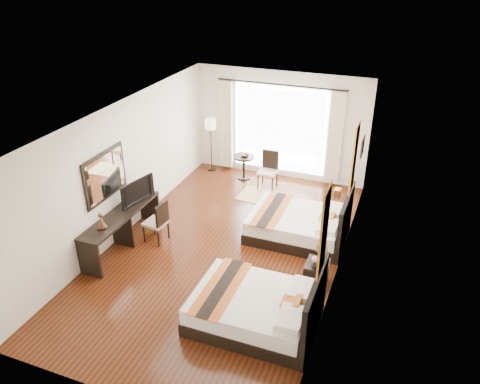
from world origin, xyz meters
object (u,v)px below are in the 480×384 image
(bed_near, at_px, (258,308))
(fruit_bowl, at_px, (245,155))
(television, at_px, (135,190))
(floor_lamp, at_px, (211,128))
(table_lamp, at_px, (322,248))
(console_desk, at_px, (122,230))
(desk_chair, at_px, (157,229))
(nightstand, at_px, (316,274))
(vase, at_px, (314,263))
(window_chair, at_px, (268,177))
(bed_far, at_px, (301,224))
(side_table, at_px, (244,167))

(bed_near, relative_size, fruit_bowl, 9.65)
(television, distance_m, floor_lamp, 3.48)
(table_lamp, relative_size, console_desk, 0.15)
(desk_chair, distance_m, floor_lamp, 3.75)
(table_lamp, xyz_separation_m, console_desk, (-3.99, -0.28, -0.35))
(nightstand, bearing_deg, fruit_bowl, 126.58)
(vase, height_order, television, television)
(bed_near, relative_size, window_chair, 2.08)
(vase, bearing_deg, fruit_bowl, 125.25)
(table_lamp, xyz_separation_m, window_chair, (-2.04, 3.26, -0.44))
(vase, bearing_deg, television, 172.19)
(bed_far, height_order, television, television)
(nightstand, relative_size, fruit_bowl, 2.33)
(bed_far, xyz_separation_m, floor_lamp, (-3.11, 2.41, 0.93))
(vase, relative_size, television, 0.14)
(vase, distance_m, desk_chair, 3.41)
(bed_far, height_order, nightstand, bed_far)
(table_lamp, relative_size, television, 0.38)
(table_lamp, bearing_deg, nightstand, -109.19)
(television, relative_size, floor_lamp, 0.61)
(window_chair, bearing_deg, console_desk, -28.52)
(bed_far, relative_size, floor_lamp, 1.37)
(vase, distance_m, side_table, 4.71)
(bed_far, bearing_deg, television, -161.98)
(nightstand, distance_m, side_table, 4.60)
(console_desk, xyz_separation_m, desk_chair, (0.55, 0.41, -0.10))
(bed_near, height_order, side_table, bed_near)
(vase, xyz_separation_m, window_chair, (-1.98, 3.53, -0.27))
(window_chair, bearing_deg, side_table, -111.47)
(desk_chair, height_order, side_table, desk_chair)
(bed_far, height_order, desk_chair, bed_far)
(console_desk, distance_m, desk_chair, 0.69)
(vase, height_order, side_table, side_table)
(desk_chair, height_order, floor_lamp, floor_lamp)
(bed_far, relative_size, table_lamp, 5.94)
(vase, distance_m, television, 3.97)
(bed_far, distance_m, nightstand, 1.60)
(floor_lamp, bearing_deg, desk_chair, -84.17)
(vase, relative_size, floor_lamp, 0.09)
(bed_near, bearing_deg, desk_chair, 150.72)
(table_lamp, xyz_separation_m, floor_lamp, (-3.81, 3.75, 0.49))
(bed_near, bearing_deg, nightstand, 62.88)
(fruit_bowl, bearing_deg, window_chair, -22.86)
(bed_near, xyz_separation_m, fruit_bowl, (-2.07, 4.98, 0.37))
(bed_near, bearing_deg, side_table, 112.90)
(floor_lamp, xyz_separation_m, fruit_bowl, (1.04, -0.17, -0.56))
(television, bearing_deg, desk_chair, -91.93)
(side_table, xyz_separation_m, fruit_bowl, (0.03, 0.00, 0.34))
(bed_far, height_order, floor_lamp, floor_lamp)
(console_desk, distance_m, window_chair, 4.04)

